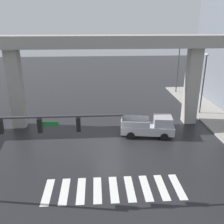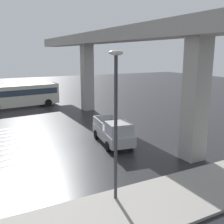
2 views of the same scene
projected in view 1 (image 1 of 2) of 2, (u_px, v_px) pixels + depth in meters
The scene contains 7 objects.
ground_plane at pixel (109, 147), 22.51m from camera, with size 120.00×120.00×0.00m, color #232326.
crosswalk_stripes at pixel (114, 189), 16.84m from camera, with size 9.35×2.80×0.01m.
elevated_overpass at pixel (106, 49), 24.71m from camera, with size 49.78×2.51×9.36m.
pickup_truck at pixel (150, 127), 24.26m from camera, with size 5.32×2.64×2.08m.
traffic_signal_mast at pixel (21, 134), 14.37m from camera, with size 8.69×0.32×6.20m.
street_lamp_mid_block at pixel (204, 77), 28.81m from camera, with size 0.44×0.70×7.24m.
street_lamp_far_north at pixel (178, 64), 37.62m from camera, with size 0.44×0.70×7.24m.
Camera 1 is at (-1.04, -20.00, 10.75)m, focal length 39.97 mm.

